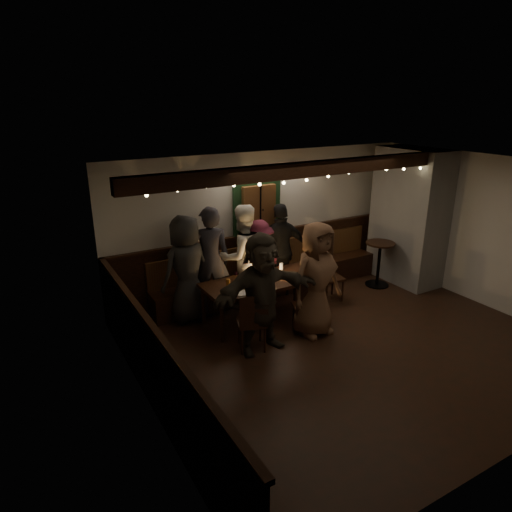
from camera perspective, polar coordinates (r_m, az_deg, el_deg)
room at (r=8.24m, az=11.37°, el=1.84°), size 6.02×5.01×2.62m
dining_table at (r=7.38m, az=0.77°, el=-3.51°), size 1.94×0.83×0.84m
chair_near_left at (r=6.54m, az=-0.44°, el=-7.89°), size 0.52×0.52×0.91m
chair_near_right at (r=7.09m, az=6.42°, el=-5.98°), size 0.50×0.50×0.85m
chair_end at (r=8.22m, az=8.79°, el=-2.21°), size 0.45×0.45×0.91m
high_top at (r=9.07m, az=15.14°, el=-0.30°), size 0.55×0.55×0.88m
person_a at (r=7.39m, az=-8.68°, el=-1.63°), size 0.97×0.75×1.76m
person_b at (r=7.62m, az=-5.74°, el=-0.54°), size 0.78×0.64×1.84m
person_c at (r=7.80m, az=-1.72°, el=-0.06°), size 0.89×0.70×1.81m
person_d at (r=8.01m, az=0.25°, el=-0.71°), size 1.01×0.62×1.50m
person_e at (r=8.26m, az=3.13°, el=0.70°), size 1.08×0.64×1.73m
person_f at (r=6.43m, az=0.70°, el=-4.66°), size 1.65×0.56×1.77m
person_g at (r=6.92m, az=7.49°, el=-2.93°), size 0.92×0.64×1.79m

